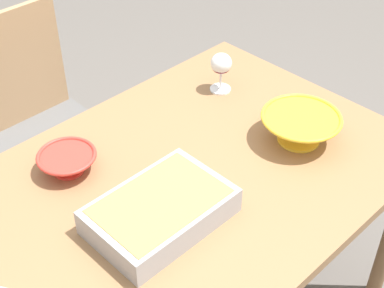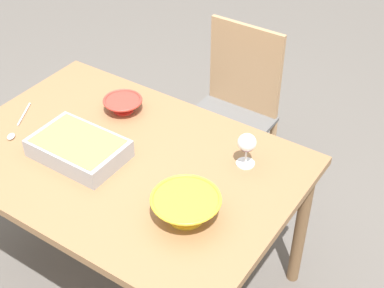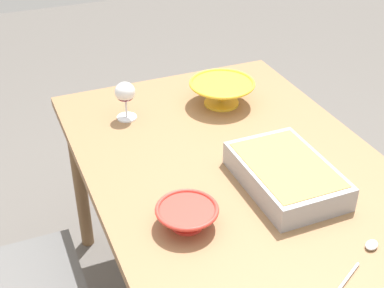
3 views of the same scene
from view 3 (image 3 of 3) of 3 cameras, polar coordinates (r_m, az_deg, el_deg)
dining_table at (r=1.78m, az=4.64°, el=-4.19°), size 1.38×0.93×0.73m
wine_glass at (r=1.95m, az=-7.06°, el=5.22°), size 0.07×0.07×0.14m
casserole_dish at (r=1.64m, az=9.88°, el=-3.09°), size 0.37×0.24×0.08m
mixing_bowl at (r=2.05m, az=3.16°, el=5.52°), size 0.25×0.25×0.09m
small_bowl at (r=1.48m, az=-0.53°, el=-7.50°), size 0.17×0.17×0.06m
serving_spoon at (r=1.46m, az=17.48°, el=-11.40°), size 0.15×0.25×0.01m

